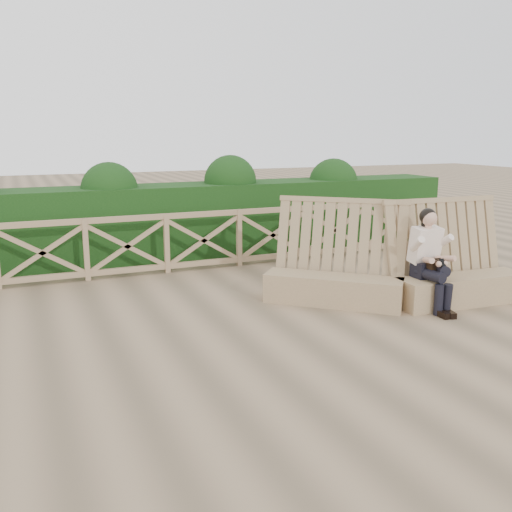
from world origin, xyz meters
name	(u,v)px	position (x,y,z in m)	size (l,w,h in m)	color
ground	(285,325)	(0.00, 0.00, 0.00)	(60.00, 60.00, 0.00)	brown
bench	(396,277)	(2.02, 0.29, 0.39)	(3.78, 2.11, 1.57)	#886D4E
woman	(430,256)	(2.31, -0.09, 0.77)	(0.44, 0.92, 1.47)	black
guardrail	(204,240)	(0.00, 3.50, 0.55)	(10.10, 0.09, 1.10)	#957C57
hedge	(185,221)	(0.00, 4.70, 0.75)	(12.00, 1.20, 1.50)	black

